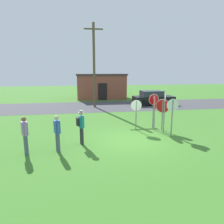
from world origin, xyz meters
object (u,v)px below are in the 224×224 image
stop_sign_leaning_right (154,105)px  person_in_teal (25,133)px  stop_sign_low_front (154,107)px  person_in_dark_shirt (57,132)px  stop_sign_rear_left (172,111)px  stop_sign_leaning_left (163,109)px  stop_sign_tallest (136,110)px  person_on_left (81,125)px  utility_pole (94,64)px  stop_sign_center_cluster (165,103)px  parked_car_on_street (153,98)px

stop_sign_leaning_right → person_in_teal: bearing=-156.5°
stop_sign_low_front → person_in_dark_shirt: bearing=-155.3°
stop_sign_rear_left → person_in_teal: size_ratio=1.25×
stop_sign_leaning_left → stop_sign_tallest: bearing=172.0°
stop_sign_tallest → person_on_left: (-3.38, -1.98, -0.26)m
utility_pole → stop_sign_leaning_left: size_ratio=4.16×
stop_sign_tallest → stop_sign_leaning_right: 1.26m
stop_sign_center_cluster → person_in_teal: size_ratio=1.56×
person_in_teal → person_in_dark_shirt: same height
stop_sign_rear_left → stop_sign_tallest: (-1.69, 1.38, -0.16)m
utility_pole → stop_sign_center_cluster: bearing=-70.0°
utility_pole → person_in_dark_shirt: 11.92m
parked_car_on_street → stop_sign_low_front: size_ratio=2.03×
stop_sign_low_front → person_on_left: (-4.47, -1.78, -0.46)m
stop_sign_leaning_left → person_in_dark_shirt: bearing=-157.4°
stop_sign_leaning_right → stop_sign_leaning_left: stop_sign_leaning_right is taller
stop_sign_rear_left → stop_sign_leaning_right: 1.71m
stop_sign_leaning_right → person_in_teal: 7.69m
stop_sign_rear_left → stop_sign_leaning_left: stop_sign_rear_left is taller
stop_sign_tallest → stop_sign_leaning_right: stop_sign_leaning_right is taller
stop_sign_rear_left → stop_sign_center_cluster: 0.71m
utility_pole → stop_sign_low_front: bearing=-70.9°
parked_car_on_street → person_in_teal: person_in_teal is taller
stop_sign_tallest → person_on_left: 3.93m
utility_pole → stop_sign_tallest: utility_pole is taller
parked_car_on_street → stop_sign_leaning_right: 9.32m
stop_sign_rear_left → stop_sign_tallest: stop_sign_rear_left is taller
utility_pole → stop_sign_leaning_right: (3.11, -8.17, -2.72)m
person_in_teal → person_on_left: person_on_left is taller
stop_sign_tallest → parked_car_on_street: bearing=63.6°
stop_sign_leaning_right → stop_sign_center_cluster: bearing=-76.5°
parked_car_on_street → person_in_teal: size_ratio=2.57×
stop_sign_center_cluster → stop_sign_rear_left: bearing=-68.6°
utility_pole → parked_car_on_street: size_ratio=1.86×
parked_car_on_street → stop_sign_tallest: stop_sign_tallest is taller
stop_sign_center_cluster → person_on_left: size_ratio=1.52×
stop_sign_rear_left → person_in_teal: (-7.51, -1.41, -0.48)m
utility_pole → stop_sign_rear_left: size_ratio=3.82×
stop_sign_tallest → person_in_dark_shirt: bearing=-148.3°
stop_sign_center_cluster → stop_sign_low_front: 0.79m
person_in_teal → stop_sign_low_front: bearing=20.6°
stop_sign_leaning_left → stop_sign_rear_left: bearing=-86.2°
stop_sign_leaning_right → person_in_dark_shirt: stop_sign_leaning_right is taller
stop_sign_tallest → person_in_dark_shirt: 5.24m
parked_car_on_street → stop_sign_leaning_left: size_ratio=2.24×
stop_sign_center_cluster → stop_sign_leaning_left: bearing=76.2°
stop_sign_tallest → stop_sign_leaning_left: (1.61, -0.23, 0.05)m
person_in_teal → person_in_dark_shirt: bearing=2.1°
utility_pole → stop_sign_leaning_left: 9.78m
utility_pole → person_on_left: utility_pole is taller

